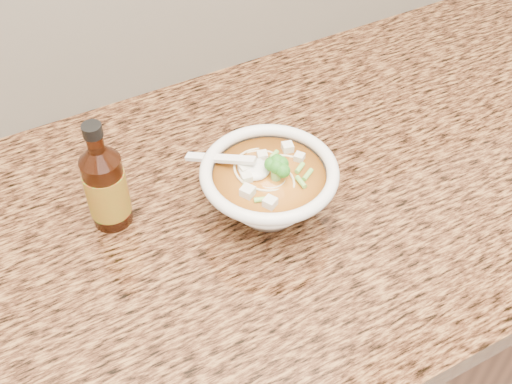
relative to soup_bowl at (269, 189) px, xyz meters
name	(u,v)px	position (x,y,z in m)	size (l,w,h in m)	color
cabinet	(214,383)	(-0.10, 0.03, -0.51)	(4.00, 0.65, 0.86)	#351B0F
counter_slab	(199,231)	(-0.10, 0.03, -0.06)	(4.00, 0.68, 0.04)	brown
soup_bowl	(269,189)	(0.00, 0.00, 0.00)	(0.19, 0.19, 0.10)	white
hot_sauce_bottle	(106,187)	(-0.20, 0.09, 0.02)	(0.07, 0.07, 0.17)	#3B1508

